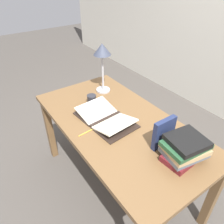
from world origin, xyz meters
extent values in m
plane|color=#47423D|center=(0.00, 0.00, 0.00)|extent=(12.00, 12.00, 0.00)
cube|color=brown|center=(0.00, 0.00, 0.73)|extent=(1.52, 0.79, 0.03)
cube|color=brown|center=(-0.71, -0.35, 0.36)|extent=(0.06, 0.06, 0.71)
cube|color=brown|center=(-0.71, 0.35, 0.36)|extent=(0.06, 0.06, 0.71)
cube|color=brown|center=(0.71, 0.35, 0.36)|extent=(0.06, 0.06, 0.71)
cube|color=black|center=(-0.08, -0.07, 0.76)|extent=(0.05, 0.29, 0.02)
cube|color=black|center=(-0.21, -0.08, 0.75)|extent=(0.25, 0.32, 0.01)
cube|color=black|center=(0.05, -0.06, 0.75)|extent=(0.25, 0.32, 0.01)
cube|color=silver|center=(-0.20, -0.08, 0.78)|extent=(0.24, 0.30, 0.07)
cube|color=silver|center=(0.04, -0.06, 0.78)|extent=(0.24, 0.30, 0.07)
cube|color=maroon|center=(0.53, 0.11, 0.77)|extent=(0.18, 0.28, 0.04)
cube|color=slate|center=(0.53, 0.11, 0.80)|extent=(0.23, 0.28, 0.03)
cube|color=tan|center=(0.53, 0.11, 0.83)|extent=(0.25, 0.28, 0.03)
cube|color=#234C2D|center=(0.53, 0.11, 0.86)|extent=(0.22, 0.29, 0.03)
cube|color=black|center=(0.53, 0.11, 0.90)|extent=(0.23, 0.24, 0.03)
cube|color=#1E284C|center=(0.37, 0.09, 0.86)|extent=(0.03, 0.17, 0.21)
cylinder|color=#ADADB2|center=(-0.49, 0.17, 0.76)|extent=(0.13, 0.13, 0.02)
cylinder|color=#ADADB2|center=(-0.49, 0.17, 0.93)|extent=(0.02, 0.02, 0.34)
cone|color=#333847|center=(-0.49, 0.17, 1.16)|extent=(0.15, 0.15, 0.10)
cylinder|color=#28282D|center=(-0.35, -0.03, 0.79)|extent=(0.08, 0.08, 0.08)
torus|color=#28282D|center=(-0.39, 0.00, 0.79)|extent=(0.04, 0.04, 0.05)
cylinder|color=gold|center=(-0.03, -0.25, 0.75)|extent=(0.02, 0.17, 0.01)
camera|label=1|loc=(1.07, -0.81, 1.78)|focal=35.00mm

